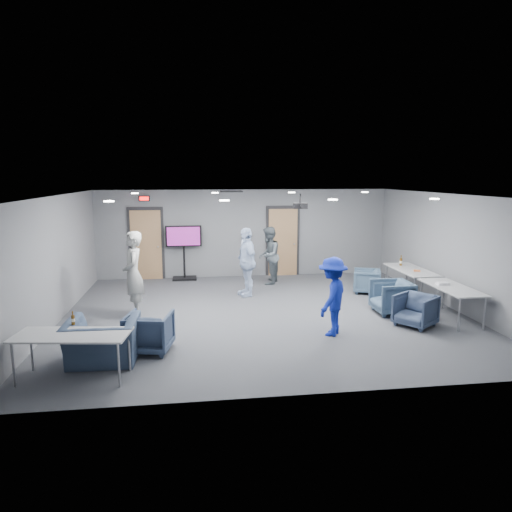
{
  "coord_description": "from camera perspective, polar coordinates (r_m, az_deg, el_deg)",
  "views": [
    {
      "loc": [
        -1.54,
        -9.99,
        3.13
      ],
      "look_at": [
        -0.08,
        0.78,
        1.2
      ],
      "focal_mm": 32.0,
      "sensor_mm": 36.0,
      "label": 1
    }
  ],
  "objects": [
    {
      "name": "person_a",
      "position": [
        10.52,
        -15.1,
        -2.2
      ],
      "size": [
        0.56,
        0.76,
        1.92
      ],
      "primitive_type": "imported",
      "rotation": [
        0.0,
        0.0,
        -1.42
      ],
      "color": "gray",
      "rests_on": "floor"
    },
    {
      "name": "chair_right_a",
      "position": [
        12.65,
        13.65,
        -3.06
      ],
      "size": [
        0.9,
        0.89,
        0.64
      ],
      "primitive_type": "imported",
      "rotation": [
        0.0,
        0.0,
        -1.94
      ],
      "color": "#3C5269",
      "rests_on": "floor"
    },
    {
      "name": "snack_box",
      "position": [
        12.25,
        19.47,
        -1.74
      ],
      "size": [
        0.19,
        0.16,
        0.04
      ],
      "primitive_type": "cube",
      "rotation": [
        0.0,
        0.0,
        -0.37
      ],
      "color": "#CC6633",
      "rests_on": "table_right_a"
    },
    {
      "name": "bottle_right",
      "position": [
        12.87,
        17.66,
        -0.69
      ],
      "size": [
        0.07,
        0.07,
        0.28
      ],
      "color": "#59390F",
      "rests_on": "table_right_a"
    },
    {
      "name": "wrapper",
      "position": [
        10.95,
        22.27,
        -3.21
      ],
      "size": [
        0.25,
        0.17,
        0.06
      ],
      "primitive_type": "cube",
      "rotation": [
        0.0,
        0.0,
        0.0
      ],
      "color": "silver",
      "rests_on": "table_right_b"
    },
    {
      "name": "table_right_b",
      "position": [
        10.86,
        23.26,
        -3.79
      ],
      "size": [
        0.72,
        1.73,
        0.73
      ],
      "rotation": [
        0.0,
        0.0,
        1.57
      ],
      "color": "#A4A6A8",
      "rests_on": "floor"
    },
    {
      "name": "chair_front_a",
      "position": [
        8.5,
        -13.2,
        -9.24
      ],
      "size": [
        0.9,
        0.92,
        0.72
      ],
      "primitive_type": "imported",
      "rotation": [
        0.0,
        0.0,
        2.95
      ],
      "color": "#323F57",
      "rests_on": "floor"
    },
    {
      "name": "door_right",
      "position": [
        14.36,
        3.37,
        1.79
      ],
      "size": [
        1.06,
        0.17,
        2.24
      ],
      "color": "black",
      "rests_on": "wall_back"
    },
    {
      "name": "floor",
      "position": [
        10.58,
        1.01,
        -7.14
      ],
      "size": [
        9.0,
        9.0,
        0.0
      ],
      "primitive_type": "plane",
      "color": "#3D4046",
      "rests_on": "ground"
    },
    {
      "name": "tv_stand",
      "position": [
        13.92,
        -9.0,
        0.85
      ],
      "size": [
        1.07,
        0.51,
        1.65
      ],
      "color": "black",
      "rests_on": "floor"
    },
    {
      "name": "table_right_a",
      "position": [
        12.48,
        18.82,
        -1.78
      ],
      "size": [
        0.75,
        1.81,
        0.73
      ],
      "rotation": [
        0.0,
        0.0,
        1.57
      ],
      "color": "#A4A6A8",
      "rests_on": "floor"
    },
    {
      "name": "person_d",
      "position": [
        9.12,
        9.51,
        -5.0
      ],
      "size": [
        1.05,
        1.16,
        1.56
      ],
      "primitive_type": "imported",
      "rotation": [
        0.0,
        0.0,
        -2.17
      ],
      "color": "navy",
      "rests_on": "floor"
    },
    {
      "name": "exit_sign",
      "position": [
        14.02,
        -13.79,
        7.0
      ],
      "size": [
        0.32,
        0.08,
        0.16
      ],
      "color": "black",
      "rests_on": "wall_back"
    },
    {
      "name": "person_b",
      "position": [
        13.23,
        1.58,
        0.07
      ],
      "size": [
        0.89,
        0.99,
        1.67
      ],
      "primitive_type": "imported",
      "rotation": [
        0.0,
        0.0,
        -1.95
      ],
      "color": "slate",
      "rests_on": "floor"
    },
    {
      "name": "wall_front",
      "position": [
        6.44,
        6.48,
        -6.05
      ],
      "size": [
        9.0,
        0.02,
        2.7
      ],
      "primitive_type": "cube",
      "color": "slate",
      "rests_on": "floor"
    },
    {
      "name": "chair_front_b",
      "position": [
        8.23,
        -18.62,
        -10.03
      ],
      "size": [
        1.19,
        1.05,
        0.75
      ],
      "primitive_type": "imported",
      "rotation": [
        0.0,
        0.0,
        3.11
      ],
      "color": "#34435B",
      "rests_on": "floor"
    },
    {
      "name": "bottle_front",
      "position": [
        8.05,
        -21.9,
        -7.4
      ],
      "size": [
        0.06,
        0.06,
        0.23
      ],
      "color": "#59390F",
      "rests_on": "table_front_left"
    },
    {
      "name": "projector",
      "position": [
        11.15,
        5.56,
        6.29
      ],
      "size": [
        0.38,
        0.35,
        0.36
      ],
      "rotation": [
        0.0,
        0.0,
        -0.15
      ],
      "color": "black",
      "rests_on": "ceiling"
    },
    {
      "name": "wall_right",
      "position": [
        11.81,
        23.16,
        0.58
      ],
      "size": [
        0.02,
        8.0,
        2.7
      ],
      "primitive_type": "cube",
      "color": "slate",
      "rests_on": "floor"
    },
    {
      "name": "hvac_diffuser",
      "position": [
        12.84,
        -3.1,
        8.06
      ],
      "size": [
        0.6,
        0.6,
        0.03
      ],
      "primitive_type": "cube",
      "color": "black",
      "rests_on": "ceiling"
    },
    {
      "name": "person_c",
      "position": [
        11.91,
        -1.2,
        -0.73
      ],
      "size": [
        0.69,
        1.13,
        1.8
      ],
      "primitive_type": "imported",
      "rotation": [
        0.0,
        0.0,
        -1.32
      ],
      "color": "#C6DCFF",
      "rests_on": "floor"
    },
    {
      "name": "wall_back",
      "position": [
        14.19,
        -1.43,
        2.85
      ],
      "size": [
        9.0,
        0.02,
        2.7
      ],
      "primitive_type": "cube",
      "color": "slate",
      "rests_on": "floor"
    },
    {
      "name": "chair_right_b",
      "position": [
        10.93,
        16.59,
        -4.94
      ],
      "size": [
        0.84,
        0.82,
        0.76
      ],
      "primitive_type": "imported",
      "rotation": [
        0.0,
        0.0,
        -1.58
      ],
      "color": "#384C61",
      "rests_on": "floor"
    },
    {
      "name": "door_left",
      "position": [
        14.17,
        -13.55,
        1.42
      ],
      "size": [
        1.06,
        0.17,
        2.24
      ],
      "color": "black",
      "rests_on": "wall_back"
    },
    {
      "name": "chair_right_c",
      "position": [
        10.18,
        19.29,
        -6.43
      ],
      "size": [
        1.03,
        1.02,
        0.68
      ],
      "primitive_type": "imported",
      "rotation": [
        0.0,
        0.0,
        -0.94
      ],
      "color": "#313D55",
      "rests_on": "floor"
    },
    {
      "name": "downlights",
      "position": [
        10.12,
        1.05,
        7.54
      ],
      "size": [
        6.18,
        3.78,
        0.02
      ],
      "color": "white",
      "rests_on": "ceiling"
    },
    {
      "name": "table_front_left",
      "position": [
        7.65,
        -22.02,
        -9.36
      ],
      "size": [
        1.82,
        0.95,
        0.73
      ],
      "rotation": [
        0.0,
        0.0,
        -0.14
      ],
      "color": "#A4A6A8",
      "rests_on": "floor"
    },
    {
      "name": "wall_left",
      "position": [
        10.57,
        -23.85,
        -0.5
      ],
      "size": [
        0.02,
        8.0,
        2.7
      ],
      "primitive_type": "cube",
      "color": "slate",
      "rests_on": "floor"
    },
    {
      "name": "ceiling",
      "position": [
        10.12,
        1.05,
        7.63
      ],
      "size": [
        9.0,
        9.0,
        0.0
      ],
      "primitive_type": "plane",
      "rotation": [
        3.14,
        0.0,
        0.0
      ],
      "color": "silver",
      "rests_on": "wall_back"
    }
  ]
}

